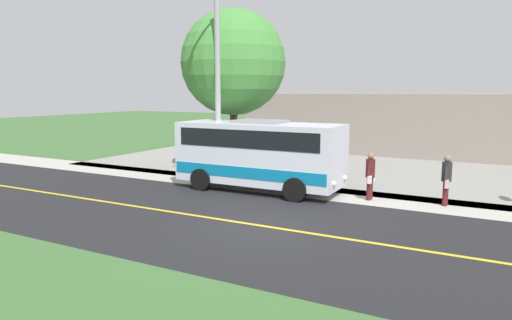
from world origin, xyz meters
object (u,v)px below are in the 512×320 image
Objects in this scene: pedestrian_with_bags at (447,179)px; street_light_pole at (216,80)px; pedestrian_waiting at (370,175)px; tree_curbside at (233,63)px; commercial_building at (387,121)px; shuttle_bus_front at (259,152)px.

pedestrian_with_bags is 0.22× the size of street_light_pole.
pedestrian_with_bags is at bearing 98.65° from pedestrian_waiting.
pedestrian_with_bags is at bearing 78.17° from tree_curbside.
tree_curbside is 15.07m from commercial_building.
pedestrian_with_bags is at bearing 92.67° from street_light_pole.
street_light_pole reaches higher than pedestrian_waiting.
pedestrian_with_bags is 17.05m from commercial_building.
tree_curbside is (-2.09, -9.96, 4.40)m from pedestrian_with_bags.
shuttle_bus_front reaches higher than pedestrian_with_bags.
tree_curbside is at bearing -108.60° from pedestrian_waiting.
pedestrian_with_bags is at bearing 19.13° from commercial_building.
tree_curbside is at bearing -134.72° from shuttle_bus_front.
pedestrian_waiting is 0.10× the size of commercial_building.
street_light_pole is (0.43, -9.31, 3.53)m from pedestrian_with_bags.
shuttle_bus_front is at bearing -84.20° from pedestrian_waiting.
street_light_pole reaches higher than tree_curbside.
pedestrian_with_bags reaches higher than pedestrian_waiting.
tree_curbside is (-2.48, -7.37, 4.42)m from pedestrian_waiting.
commercial_building is (-16.48, -2.99, 0.98)m from pedestrian_waiting.
tree_curbside is (-2.52, -0.65, 0.87)m from street_light_pole.
street_light_pole is at bearing -12.73° from commercial_building.
commercial_building is at bearing -160.87° from pedestrian_with_bags.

